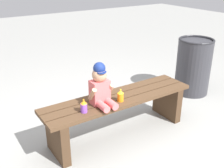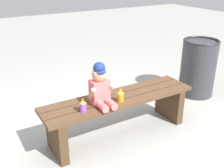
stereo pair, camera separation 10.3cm
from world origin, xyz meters
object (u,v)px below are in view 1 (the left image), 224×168
at_px(sippy_cup_right, 120,96).
at_px(sippy_cup_left, 84,106).
at_px(park_bench, 119,108).
at_px(trash_bin, 193,66).
at_px(child_figure, 101,87).

bearing_deg(sippy_cup_right, sippy_cup_left, 180.00).
relative_size(park_bench, trash_bin, 2.09).
xyz_separation_m(park_bench, sippy_cup_right, (-0.05, -0.09, 0.19)).
distance_m(park_bench, sippy_cup_left, 0.49).
height_order(sippy_cup_left, sippy_cup_right, same).
distance_m(park_bench, child_figure, 0.39).
xyz_separation_m(sippy_cup_right, trash_bin, (1.48, 0.39, -0.11)).
distance_m(child_figure, trash_bin, 1.71).
height_order(child_figure, sippy_cup_right, child_figure).
height_order(child_figure, trash_bin, child_figure).
bearing_deg(park_bench, trash_bin, 12.00).
xyz_separation_m(park_bench, trash_bin, (1.43, 0.30, 0.09)).
bearing_deg(sippy_cup_right, child_figure, 164.20).
relative_size(sippy_cup_left, trash_bin, 0.16).
bearing_deg(child_figure, sippy_cup_right, -15.80).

